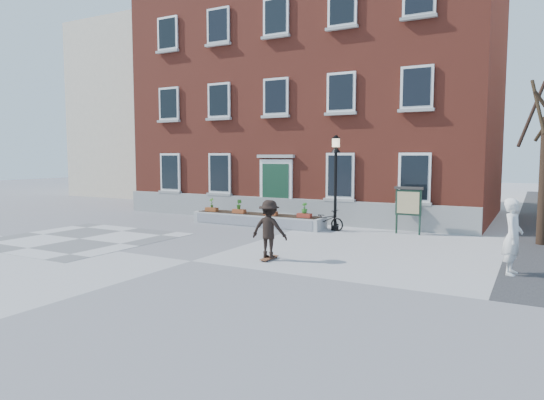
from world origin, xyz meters
The scene contains 10 objects.
ground centered at (0.00, 0.00, 0.00)m, with size 100.00×100.00×0.00m, color #A2A2A5.
checker_patch centered at (-6.00, 1.00, 0.01)m, with size 6.00×6.00×0.01m, color slate.
distant_building centered at (-18.00, 20.00, 6.50)m, with size 10.00×12.00×13.00m, color beige.
bicycle centered at (1.16, 7.40, 0.43)m, with size 0.58×1.65×0.87m, color black.
bystander centered at (8.30, 2.74, 1.00)m, with size 0.73×0.48×2.00m, color silver.
brick_building centered at (-2.00, 13.98, 6.30)m, with size 18.40×10.85×12.60m.
planter_assembly centered at (-1.99, 7.18, 0.31)m, with size 6.20×1.12×1.15m.
lamp_post centered at (1.53, 7.51, 2.54)m, with size 0.40×0.40×3.93m.
notice_board centered at (4.40, 7.98, 1.26)m, with size 1.10×0.16×1.87m.
skateboarder centered at (1.92, 1.26, 0.92)m, with size 1.15×0.78×1.78m.
Camera 1 is at (8.83, -11.09, 3.09)m, focal length 32.00 mm.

